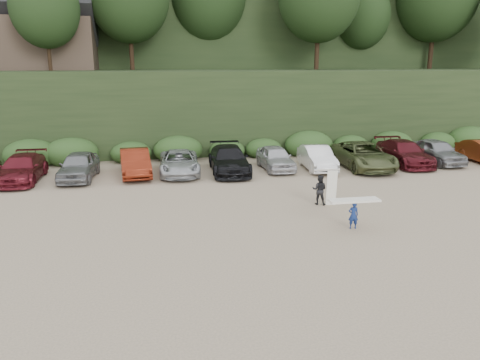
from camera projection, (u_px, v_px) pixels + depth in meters
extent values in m
plane|color=tan|center=(252.00, 228.00, 19.14)|extent=(120.00, 120.00, 0.00)
cube|color=black|center=(197.00, 106.00, 39.36)|extent=(80.00, 14.00, 6.00)
cube|color=black|center=(181.00, 50.00, 55.28)|extent=(90.00, 30.00, 16.00)
ellipsoid|color=black|center=(195.00, 6.00, 37.40)|extent=(66.00, 12.00, 10.00)
cube|color=#2B491E|center=(200.00, 151.00, 32.70)|extent=(46.20, 2.00, 1.20)
cube|color=brown|center=(45.00, 45.00, 37.85)|extent=(8.00, 6.00, 4.00)
imported|color=maroon|center=(22.00, 168.00, 26.56)|extent=(2.18, 5.17, 1.49)
imported|color=gray|center=(79.00, 166.00, 27.06)|extent=(2.20, 4.75, 1.58)
imported|color=maroon|center=(135.00, 163.00, 27.93)|extent=(2.05, 4.89, 1.57)
imported|color=#AAADB1|center=(179.00, 163.00, 28.32)|extent=(2.54, 5.16, 1.41)
imported|color=black|center=(229.00, 160.00, 28.69)|extent=(2.49, 5.62, 1.60)
imported|color=#BCBCC2|center=(275.00, 158.00, 29.54)|extent=(1.85, 4.42, 1.49)
imported|color=white|center=(317.00, 158.00, 29.54)|extent=(1.89, 4.61, 1.49)
imported|color=#515B34|center=(363.00, 155.00, 29.90)|extent=(2.80, 5.93, 1.64)
imported|color=#4F1219|center=(404.00, 153.00, 30.89)|extent=(2.36, 5.49, 1.58)
imported|color=gray|center=(437.00, 151.00, 31.40)|extent=(2.04, 4.79, 1.61)
imported|color=navy|center=(353.00, 215.00, 19.01)|extent=(0.45, 0.33, 1.13)
cube|color=white|center=(354.00, 200.00, 18.86)|extent=(2.08, 0.61, 0.08)
imported|color=black|center=(319.00, 190.00, 22.22)|extent=(0.87, 0.81, 1.44)
cube|color=white|center=(331.00, 188.00, 22.03)|extent=(0.50, 0.30, 1.70)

